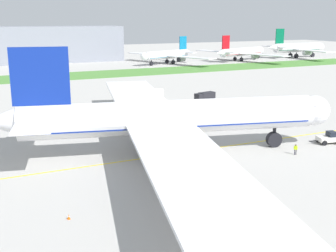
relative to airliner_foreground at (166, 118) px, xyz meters
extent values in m
plane|color=#ADAAA5|center=(0.51, -3.82, -6.08)|extent=(600.00, 600.00, 0.00)
cube|color=yellow|center=(0.51, -0.93, -6.08)|extent=(280.00, 0.36, 0.01)
cube|color=#4C8438|center=(0.51, 107.37, -6.03)|extent=(320.00, 24.00, 0.10)
cylinder|color=white|center=(0.87, -0.22, 0.16)|extent=(48.58, 17.08, 5.55)
cube|color=navy|center=(0.87, -0.22, -0.81)|extent=(46.58, 16.18, 0.67)
sphere|color=white|center=(25.98, -6.43, 0.16)|extent=(5.27, 5.27, 5.27)
cone|color=white|center=(-25.18, 6.23, 0.58)|extent=(7.06, 6.05, 4.72)
cube|color=navy|center=(-18.97, 4.69, 7.38)|extent=(8.64, 2.64, 8.88)
cube|color=white|center=(-18.58, 10.31, 1.00)|extent=(7.33, 9.91, 0.39)
cube|color=white|center=(-21.25, -0.47, 1.00)|extent=(7.33, 9.91, 0.39)
cube|color=white|center=(4.44, 24.32, -0.53)|extent=(20.91, 45.09, 0.44)
cube|color=white|center=(-7.41, -23.59, -0.53)|extent=(20.91, 45.09, 0.44)
cylinder|color=#B7BABF|center=(3.49, 14.41, -2.21)|extent=(5.85, 4.23, 3.05)
cylinder|color=black|center=(6.05, 13.77, -2.21)|extent=(1.21, 3.22, 3.21)
cylinder|color=#B7BABF|center=(-3.63, -14.37, -2.21)|extent=(5.85, 4.23, 3.05)
cylinder|color=black|center=(-1.07, -15.01, -2.21)|extent=(1.21, 3.22, 3.21)
cylinder|color=black|center=(18.83, -4.66, -3.69)|extent=(0.58, 0.58, 2.15)
cylinder|color=black|center=(18.83, -4.66, -4.76)|extent=(2.85, 1.79, 2.64)
cylinder|color=black|center=(-2.21, 3.55, -3.69)|extent=(0.58, 0.58, 2.15)
cylinder|color=black|center=(-2.21, 3.55, -4.76)|extent=(2.85, 1.79, 2.64)
cylinder|color=black|center=(-3.61, -2.11, -3.69)|extent=(0.58, 0.58, 2.15)
cylinder|color=black|center=(-3.61, -2.11, -4.76)|extent=(2.85, 1.79, 2.64)
cube|color=black|center=(25.17, -6.23, 0.86)|extent=(2.89, 4.51, 1.00)
sphere|color=black|center=(-16.43, 6.86, 0.66)|extent=(0.39, 0.39, 0.39)
sphere|color=black|center=(-13.66, 6.18, 0.66)|extent=(0.39, 0.39, 0.39)
sphere|color=black|center=(-10.90, 5.50, 0.66)|extent=(0.39, 0.39, 0.39)
sphere|color=black|center=(-8.14, 4.82, 0.66)|extent=(0.39, 0.39, 0.39)
sphere|color=black|center=(-5.38, 4.13, 0.66)|extent=(0.39, 0.39, 0.39)
sphere|color=black|center=(-2.62, 3.45, 0.66)|extent=(0.39, 0.39, 0.39)
sphere|color=black|center=(0.15, 2.77, 0.66)|extent=(0.39, 0.39, 0.39)
sphere|color=black|center=(2.91, 2.08, 0.66)|extent=(0.39, 0.39, 0.39)
sphere|color=black|center=(5.67, 1.40, 0.66)|extent=(0.39, 0.39, 0.39)
sphere|color=black|center=(8.43, 0.72, 0.66)|extent=(0.39, 0.39, 0.39)
sphere|color=black|center=(11.19, 0.03, 0.66)|extent=(0.39, 0.39, 0.39)
sphere|color=black|center=(13.96, -0.65, 0.66)|extent=(0.39, 0.39, 0.39)
sphere|color=black|center=(16.72, -1.33, 0.66)|extent=(0.39, 0.39, 0.39)
sphere|color=black|center=(19.48, -2.02, 0.66)|extent=(0.39, 0.39, 0.39)
cube|color=white|center=(29.09, -7.19, -5.21)|extent=(4.29, 3.10, 0.84)
cube|color=black|center=(29.65, -7.33, -4.35)|extent=(1.76, 1.99, 0.90)
cylinder|color=black|center=(26.34, -6.51, -5.48)|extent=(1.78, 0.55, 0.12)
cylinder|color=black|center=(27.50, -7.96, -5.63)|extent=(0.96, 0.56, 0.90)
cylinder|color=black|center=(28.04, -5.78, -5.63)|extent=(0.96, 0.56, 0.90)
cylinder|color=black|center=(30.67, -6.43, -5.63)|extent=(0.96, 0.56, 0.90)
cylinder|color=black|center=(19.19, -10.01, -5.64)|extent=(0.13, 0.13, 0.89)
cylinder|color=#BFE519|center=(19.30, -10.11, -4.91)|extent=(0.10, 0.10, 0.56)
cylinder|color=black|center=(19.03, -9.87, -5.64)|extent=(0.13, 0.13, 0.89)
cylinder|color=#BFE519|center=(18.91, -9.77, -4.91)|extent=(0.10, 0.10, 0.56)
cube|color=#BFE519|center=(19.11, -9.94, -4.88)|extent=(0.52, 0.50, 0.63)
sphere|color=brown|center=(19.11, -9.94, -4.44)|extent=(0.24, 0.24, 0.24)
cube|color=#F2590C|center=(-20.48, -17.72, -6.07)|extent=(0.36, 0.36, 0.03)
cone|color=#F2590C|center=(-20.48, -17.72, -5.78)|extent=(0.28, 0.28, 0.55)
cylinder|color=white|center=(-20.48, -17.72, -5.75)|extent=(0.17, 0.17, 0.06)
cube|color=white|center=(18.49, 45.34, -4.29)|extent=(4.15, 3.35, 2.68)
cube|color=white|center=(16.35, 46.20, -4.65)|extent=(2.07, 2.45, 1.97)
cube|color=#263347|center=(15.75, 46.44, -4.26)|extent=(0.75, 1.71, 0.86)
cylinder|color=black|center=(15.95, 45.19, -5.63)|extent=(0.95, 0.61, 0.90)
cylinder|color=black|center=(16.76, 47.20, -5.63)|extent=(0.95, 0.61, 0.90)
cylinder|color=black|center=(18.92, 44.00, -5.63)|extent=(0.95, 0.61, 0.90)
cylinder|color=black|center=(19.73, 46.00, -5.63)|extent=(0.95, 0.61, 0.90)
cube|color=black|center=(30.09, 37.88, -4.60)|extent=(4.86, 3.04, 2.07)
cube|color=black|center=(27.28, 37.25, -4.65)|extent=(2.15, 2.36, 1.97)
cube|color=#263347|center=(26.49, 37.08, -4.25)|extent=(0.46, 1.75, 0.87)
cylinder|color=black|center=(27.51, 36.22, -5.63)|extent=(0.94, 0.49, 0.90)
cylinder|color=black|center=(27.05, 38.29, -5.63)|extent=(0.94, 0.49, 0.90)
cylinder|color=black|center=(31.42, 37.09, -5.63)|extent=(0.94, 0.49, 0.90)
cylinder|color=black|center=(30.97, 39.16, -5.63)|extent=(0.94, 0.49, 0.90)
cylinder|color=white|center=(62.91, 132.82, -1.50)|extent=(27.82, 13.90, 4.07)
cube|color=#0C6B9E|center=(62.91, 132.82, -2.21)|extent=(26.64, 13.19, 0.49)
sphere|color=white|center=(48.68, 127.38, -1.50)|extent=(3.87, 3.87, 3.87)
cone|color=white|center=(77.80, 138.53, -1.20)|extent=(5.42, 4.83, 3.46)
cube|color=#0C6B9E|center=(73.98, 137.06, 3.79)|extent=(4.89, 2.20, 6.51)
cube|color=white|center=(75.96, 133.46, -0.89)|extent=(5.23, 7.19, 0.28)
cube|color=white|center=(73.05, 141.07, -0.89)|extent=(5.23, 7.19, 0.28)
cube|color=white|center=(69.50, 119.57, -2.01)|extent=(14.89, 25.94, 0.33)
cube|color=white|center=(58.96, 147.09, -2.01)|extent=(14.89, 25.94, 0.33)
cylinder|color=#B7BABF|center=(66.66, 124.60, -3.24)|extent=(4.41, 3.47, 2.24)
cylinder|color=black|center=(64.86, 123.91, -3.24)|extent=(1.15, 2.32, 2.35)
cylinder|color=#B7BABF|center=(60.21, 141.45, -3.24)|extent=(4.41, 3.47, 2.24)
cylinder|color=black|center=(58.40, 140.76, -3.24)|extent=(1.15, 2.32, 2.35)
cylinder|color=black|center=(52.89, 128.99, -4.33)|extent=(0.43, 0.43, 1.58)
cylinder|color=black|center=(52.89, 128.99, -5.12)|extent=(2.12, 1.50, 1.93)
cylinder|color=black|center=(65.78, 131.64, -4.33)|extent=(0.43, 0.43, 1.58)
cylinder|color=black|center=(65.78, 131.64, -5.12)|extent=(2.12, 1.50, 1.93)
cylinder|color=black|center=(64.25, 135.63, -4.33)|extent=(0.43, 0.43, 1.58)
cylinder|color=black|center=(64.25, 135.63, -5.12)|extent=(2.12, 1.50, 1.93)
cylinder|color=white|center=(105.54, 130.80, -1.36)|extent=(30.10, 12.48, 4.20)
cube|color=#B20C14|center=(105.54, 130.80, -2.09)|extent=(28.85, 11.82, 0.50)
sphere|color=white|center=(121.10, 135.35, -1.36)|extent=(3.99, 3.99, 3.99)
cone|color=white|center=(89.26, 126.05, -1.04)|extent=(5.44, 4.72, 3.57)
cube|color=#B20C14|center=(93.39, 127.25, 4.10)|extent=(5.32, 1.92, 6.72)
cube|color=white|center=(91.63, 131.11, -0.73)|extent=(5.07, 7.38, 0.29)
cube|color=white|center=(93.99, 123.05, -0.73)|extent=(5.07, 7.38, 0.29)
cube|color=white|center=(99.70, 145.41, -1.88)|extent=(13.97, 27.89, 0.34)
cube|color=white|center=(108.48, 115.35, -1.88)|extent=(13.97, 27.89, 0.34)
cylinder|color=#B7BABF|center=(102.28, 139.81, -3.15)|extent=(4.48, 3.34, 2.31)
cylinder|color=black|center=(104.19, 140.37, -3.15)|extent=(1.01, 2.43, 2.43)
cylinder|color=#B7BABF|center=(107.64, 121.46, -3.15)|extent=(4.48, 3.34, 2.31)
cylinder|color=black|center=(109.55, 122.02, -3.15)|extent=(1.01, 2.43, 2.43)
cylinder|color=black|center=(116.53, 134.01, -4.27)|extent=(0.44, 0.44, 1.63)
cylinder|color=black|center=(116.53, 134.01, -5.08)|extent=(2.17, 1.42, 1.99)
cylinder|color=black|center=(102.60, 132.24, -4.27)|extent=(0.44, 0.44, 1.63)
cylinder|color=black|center=(102.60, 132.24, -5.08)|extent=(2.17, 1.42, 1.99)
cylinder|color=black|center=(103.84, 128.01, -4.27)|extent=(0.44, 0.44, 1.63)
cylinder|color=black|center=(103.84, 128.01, -5.08)|extent=(2.17, 1.42, 1.99)
cylinder|color=white|center=(145.39, 133.05, -0.37)|extent=(29.68, 6.99, 5.08)
cube|color=#055938|center=(145.39, 133.05, -1.26)|extent=(28.48, 6.51, 0.61)
sphere|color=white|center=(161.46, 132.00, -0.37)|extent=(4.82, 4.82, 4.82)
cone|color=white|center=(128.44, 134.17, 0.01)|extent=(5.85, 4.67, 4.31)
cube|color=#055938|center=(133.07, 133.86, 6.23)|extent=(5.32, 0.85, 8.12)
cube|color=white|center=(132.81, 138.97, 0.39)|extent=(3.76, 8.32, 0.36)
cube|color=white|center=(132.15, 128.84, 0.39)|extent=(3.76, 8.32, 0.36)
cube|color=white|center=(144.96, 148.89, -1.01)|extent=(8.19, 26.84, 0.41)
cube|color=white|center=(142.89, 117.41, -1.01)|extent=(8.19, 26.84, 0.41)
cylinder|color=#B7BABF|center=(145.45, 142.89, -2.54)|extent=(4.99, 3.10, 2.79)
cylinder|color=black|center=(147.85, 142.73, -2.54)|extent=(0.61, 2.95, 2.93)
cylinder|color=#B7BABF|center=(144.16, 123.30, -2.54)|extent=(4.99, 3.10, 2.79)
cylinder|color=black|center=(146.57, 123.14, -2.54)|extent=(0.61, 2.95, 2.93)
cylinder|color=black|center=(156.54, 132.32, -3.89)|extent=(0.53, 0.53, 1.97)
cylinder|color=black|center=(156.54, 132.32, -4.88)|extent=(2.48, 1.24, 2.41)
cylinder|color=black|center=(143.22, 135.87, -3.89)|extent=(0.53, 0.53, 1.97)
cylinder|color=black|center=(143.22, 135.87, -4.88)|extent=(2.48, 1.24, 2.41)
cylinder|color=black|center=(142.87, 130.55, -3.89)|extent=(0.53, 0.53, 1.97)
cylinder|color=black|center=(142.87, 130.55, -4.88)|extent=(2.48, 1.24, 2.41)
camera|label=1|loc=(-29.84, -63.55, 16.01)|focal=46.74mm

